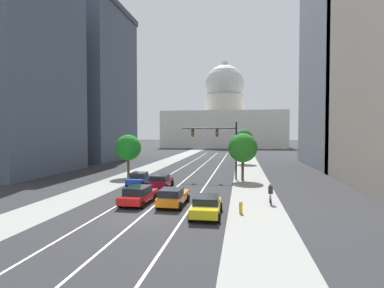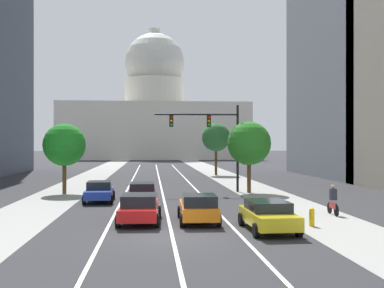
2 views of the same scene
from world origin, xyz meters
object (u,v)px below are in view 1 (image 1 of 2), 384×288
at_px(cyclist, 270,194).
at_px(street_tree_near_left, 128,148).
at_px(capitol_building, 224,120).
at_px(car_blue, 139,179).
at_px(car_red, 138,195).
at_px(car_crimson, 161,181).
at_px(traffic_signal_mast, 220,140).
at_px(street_tree_near_right, 243,138).
at_px(street_tree_far_right, 243,148).
at_px(car_yellow, 206,205).
at_px(car_orange, 173,196).
at_px(fire_hydrant, 241,207).

distance_m(cyclist, street_tree_near_left, 21.92).
xyz_separation_m(capitol_building, car_blue, (-4.49, -95.50, -10.47)).
xyz_separation_m(car_red, car_blue, (-2.99, 9.03, -0.03)).
bearing_deg(car_red, street_tree_near_left, 25.88).
xyz_separation_m(car_crimson, traffic_signal_mast, (5.70, 7.45, 4.22)).
bearing_deg(car_blue, capitol_building, -4.51).
height_order(car_red, cyclist, cyclist).
height_order(car_crimson, street_tree_near_right, street_tree_near_right).
xyz_separation_m(cyclist, street_tree_far_right, (-2.23, 12.56, 3.19)).
distance_m(car_crimson, street_tree_far_right, 11.37).
bearing_deg(car_crimson, car_red, -179.86).
relative_size(traffic_signal_mast, cyclist, 4.21).
bearing_deg(street_tree_near_left, car_yellow, -54.99).
bearing_deg(traffic_signal_mast, street_tree_far_right, -14.82).
distance_m(car_crimson, street_tree_near_right, 30.05).
relative_size(car_orange, street_tree_near_left, 0.81).
bearing_deg(car_blue, traffic_signal_mast, -57.52).
bearing_deg(street_tree_near_right, car_blue, -113.66).
bearing_deg(street_tree_far_right, street_tree_near_left, 177.56).
xyz_separation_m(car_orange, street_tree_near_left, (-9.39, 15.10, 3.16)).
relative_size(car_orange, street_tree_far_right, 0.78).
bearing_deg(car_crimson, street_tree_near_left, 41.29).
xyz_separation_m(car_yellow, cyclist, (4.83, 4.48, 0.10)).
bearing_deg(capitol_building, car_yellow, -87.61).
bearing_deg(street_tree_near_right, cyclist, -86.63).
distance_m(fire_hydrant, street_tree_near_left, 22.58).
height_order(car_crimson, fire_hydrant, car_crimson).
bearing_deg(capitol_building, car_crimson, -90.88).
relative_size(car_red, car_blue, 1.10).
bearing_deg(cyclist, car_crimson, 62.08).
bearing_deg(street_tree_near_left, car_red, -66.67).
relative_size(fire_hydrant, street_tree_near_right, 0.14).
xyz_separation_m(car_red, car_orange, (2.99, -0.27, -0.00)).
height_order(car_blue, traffic_signal_mast, traffic_signal_mast).
bearing_deg(street_tree_far_right, car_yellow, -98.69).
bearing_deg(cyclist, car_orange, 104.22).
xyz_separation_m(car_yellow, car_orange, (-3.00, 2.58, 0.02)).
distance_m(car_red, street_tree_far_right, 16.92).
distance_m(car_yellow, car_orange, 3.96).
bearing_deg(car_crimson, car_orange, -158.82).
distance_m(car_orange, traffic_signal_mast, 16.04).
xyz_separation_m(capitol_building, car_yellow, (4.49, -107.38, -10.46)).
bearing_deg(car_red, traffic_signal_mast, -18.30).
bearing_deg(car_blue, street_tree_near_left, 28.59).
bearing_deg(street_tree_near_right, traffic_signal_mast, -98.40).
bearing_deg(street_tree_far_right, cyclist, -79.94).
xyz_separation_m(car_yellow, traffic_signal_mast, (-0.29, 17.81, 4.25)).
bearing_deg(car_yellow, fire_hydrant, -68.65).
relative_size(car_blue, cyclist, 2.52).
bearing_deg(street_tree_near_right, street_tree_near_left, -125.74).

